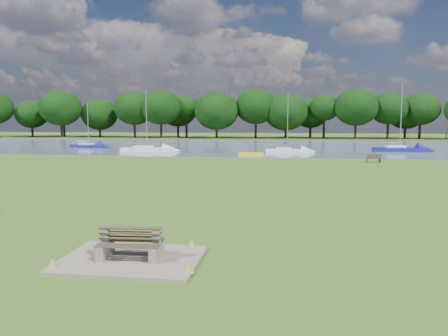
# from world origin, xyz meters

# --- Properties ---
(ground) EXTENTS (220.00, 220.00, 0.00)m
(ground) POSITION_xyz_m (0.00, 0.00, 0.00)
(ground) COLOR olive
(river) EXTENTS (220.00, 40.00, 0.10)m
(river) POSITION_xyz_m (0.00, 42.00, 0.00)
(river) COLOR gray
(river) RESTS_ON ground
(far_bank) EXTENTS (220.00, 20.00, 0.40)m
(far_bank) POSITION_xyz_m (0.00, 72.00, 0.00)
(far_bank) COLOR #4C6626
(far_bank) RESTS_ON ground
(concrete_pad) EXTENTS (4.20, 3.20, 0.10)m
(concrete_pad) POSITION_xyz_m (0.00, -14.00, 0.05)
(concrete_pad) COLOR gray
(concrete_pad) RESTS_ON ground
(bench_pair) EXTENTS (1.99, 1.25, 1.03)m
(bench_pair) POSITION_xyz_m (-0.00, -14.00, 0.52)
(bench_pair) COLOR gray
(bench_pair) RESTS_ON concrete_pad
(riverbank_bench) EXTENTS (1.52, 0.63, 0.91)m
(riverbank_bench) POSITION_xyz_m (13.34, 18.37, 0.46)
(riverbank_bench) COLOR brown
(riverbank_bench) RESTS_ON ground
(kayak) EXTENTS (3.01, 0.89, 0.30)m
(kayak) POSITION_xyz_m (0.57, 25.38, 0.20)
(kayak) COLOR yellow
(kayak) RESTS_ON river
(tree_line) EXTENTS (124.26, 8.71, 10.54)m
(tree_line) POSITION_xyz_m (-9.41, 68.00, 6.28)
(tree_line) COLOR black
(tree_line) RESTS_ON far_bank
(sailboat_0) EXTENTS (5.90, 2.71, 6.59)m
(sailboat_0) POSITION_xyz_m (-24.75, 35.55, 0.45)
(sailboat_0) COLOR navy
(sailboat_0) RESTS_ON river
(sailboat_1) EXTENTS (5.54, 1.61, 7.47)m
(sailboat_1) POSITION_xyz_m (4.79, 30.24, 0.45)
(sailboat_1) COLOR white
(sailboat_1) RESTS_ON river
(sailboat_2) EXTENTS (6.83, 2.14, 8.17)m
(sailboat_2) POSITION_xyz_m (-13.66, 29.29, 0.50)
(sailboat_2) COLOR white
(sailboat_2) RESTS_ON river
(sailboat_3) EXTENTS (6.87, 2.23, 8.93)m
(sailboat_3) POSITION_xyz_m (19.47, 33.59, 0.55)
(sailboat_3) COLOR navy
(sailboat_3) RESTS_ON river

